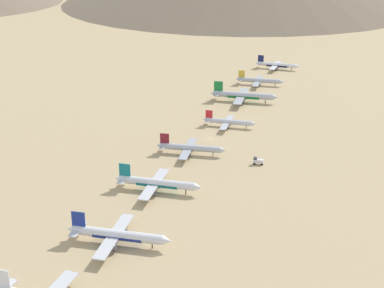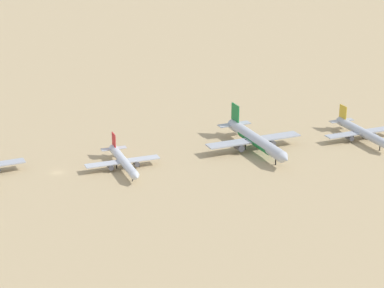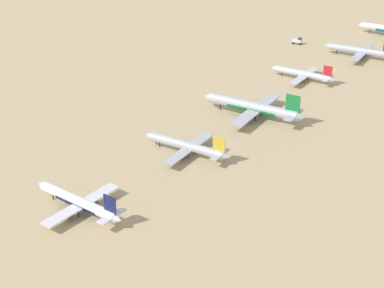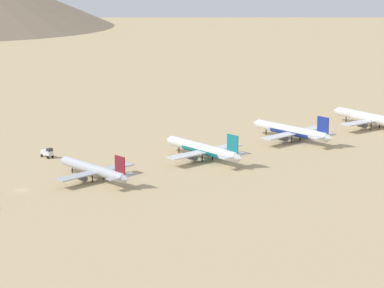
# 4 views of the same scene
# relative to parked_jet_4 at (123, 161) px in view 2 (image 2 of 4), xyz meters

# --- Properties ---
(ground_plane) EXTENTS (2051.56, 2051.56, 0.00)m
(ground_plane) POSITION_rel_parked_jet_4_xyz_m (-5.87, -22.82, -3.28)
(ground_plane) COLOR tan
(parked_jet_4) EXTENTS (33.69, 27.28, 9.75)m
(parked_jet_4) POSITION_rel_parked_jet_4_xyz_m (0.00, 0.00, 0.00)
(parked_jet_4) COLOR silver
(parked_jet_4) RESTS_ON ground
(parked_jet_5) EXTENTS (47.77, 38.77, 13.78)m
(parked_jet_5) POSITION_rel_parked_jet_4_xyz_m (-0.36, 52.58, 1.30)
(parked_jet_5) COLOR #B2B7C1
(parked_jet_5) RESTS_ON ground
(parked_jet_6) EXTENTS (37.33, 30.27, 10.78)m
(parked_jet_6) POSITION_rel_parked_jet_4_xyz_m (4.08, 97.12, 0.35)
(parked_jet_6) COLOR #B2B7C1
(parked_jet_6) RESTS_ON ground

